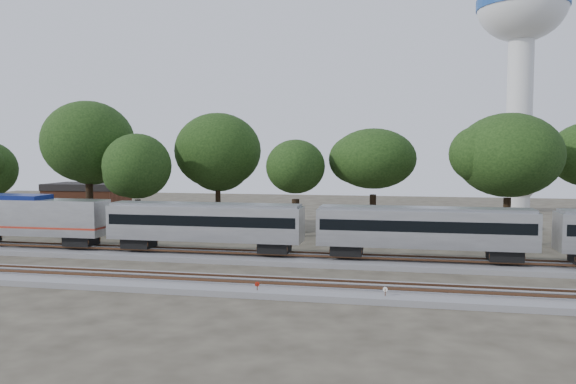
{
  "coord_description": "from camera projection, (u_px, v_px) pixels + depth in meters",
  "views": [
    {
      "loc": [
        10.53,
        -39.69,
        9.08
      ],
      "look_at": [
        1.62,
        5.0,
        5.9
      ],
      "focal_mm": 35.0,
      "sensor_mm": 36.0,
      "label": 1
    }
  ],
  "objects": [
    {
      "name": "ground",
      "position": [
        253.0,
        276.0,
        41.52
      ],
      "size": [
        160.0,
        160.0,
        0.0
      ],
      "primitive_type": "plane",
      "color": "#383328",
      "rests_on": "ground"
    },
    {
      "name": "track_far",
      "position": [
        271.0,
        258.0,
        47.38
      ],
      "size": [
        160.0,
        5.0,
        0.73
      ],
      "color": "slate",
      "rests_on": "ground"
    },
    {
      "name": "track_near",
      "position": [
        238.0,
        285.0,
        37.59
      ],
      "size": [
        160.0,
        5.0,
        0.73
      ],
      "color": "slate",
      "rests_on": "ground"
    },
    {
      "name": "switch_stand_red",
      "position": [
        257.0,
        287.0,
        35.48
      ],
      "size": [
        0.29,
        0.13,
        0.94
      ],
      "rotation": [
        0.0,
        0.0,
        0.36
      ],
      "color": "#512D19",
      "rests_on": "ground"
    },
    {
      "name": "switch_stand_white",
      "position": [
        385.0,
        293.0,
        34.07
      ],
      "size": [
        0.29,
        0.12,
        0.95
      ],
      "rotation": [
        0.0,
        0.0,
        -0.31
      ],
      "color": "#512D19",
      "rests_on": "ground"
    },
    {
      "name": "switch_lever",
      "position": [
        314.0,
        295.0,
        35.23
      ],
      "size": [
        0.54,
        0.38,
        0.3
      ],
      "primitive_type": "cube",
      "rotation": [
        0.0,
        0.0,
        0.16
      ],
      "color": "#512D19",
      "rests_on": "ground"
    },
    {
      "name": "water_tower",
      "position": [
        522.0,
        31.0,
        85.0
      ],
      "size": [
        13.44,
        13.44,
        37.21
      ],
      "color": "silver",
      "rests_on": "ground"
    },
    {
      "name": "brick_building",
      "position": [
        88.0,
        200.0,
        78.26
      ],
      "size": [
        10.48,
        7.63,
        4.88
      ],
      "rotation": [
        0.0,
        0.0,
        0.05
      ],
      "color": "brown",
      "rests_on": "ground"
    },
    {
      "name": "tree_1",
      "position": [
        88.0,
        142.0,
        63.18
      ],
      "size": [
        10.48,
        10.48,
        14.78
      ],
      "color": "black",
      "rests_on": "ground"
    },
    {
      "name": "tree_2",
      "position": [
        137.0,
        166.0,
        59.22
      ],
      "size": [
        7.8,
        7.8,
        11.0
      ],
      "color": "black",
      "rests_on": "ground"
    },
    {
      "name": "tree_3",
      "position": [
        218.0,
        151.0,
        65.95
      ],
      "size": [
        9.48,
        9.48,
        13.36
      ],
      "color": "black",
      "rests_on": "ground"
    },
    {
      "name": "tree_4",
      "position": [
        296.0,
        167.0,
        60.18
      ],
      "size": [
        7.73,
        7.73,
        10.9
      ],
      "color": "black",
      "rests_on": "ground"
    },
    {
      "name": "tree_5",
      "position": [
        373.0,
        159.0,
        60.79
      ],
      "size": [
        8.58,
        8.58,
        12.1
      ],
      "color": "black",
      "rests_on": "ground"
    },
    {
      "name": "tree_6",
      "position": [
        508.0,
        155.0,
        53.58
      ],
      "size": [
        9.0,
        9.0,
        12.69
      ],
      "color": "black",
      "rests_on": "ground"
    }
  ]
}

